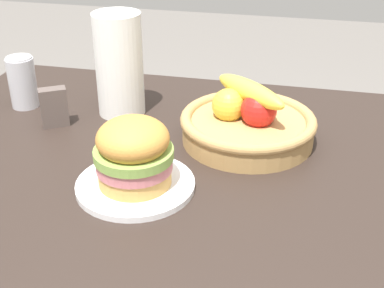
{
  "coord_description": "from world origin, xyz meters",
  "views": [
    {
      "loc": [
        0.14,
        -0.9,
        1.29
      ],
      "look_at": [
        -0.06,
        -0.03,
        0.81
      ],
      "focal_mm": 49.67,
      "sensor_mm": 36.0,
      "label": 1
    }
  ],
  "objects_px": {
    "plate": "(136,185)",
    "paper_towel_roll": "(119,65)",
    "sandwich": "(134,152)",
    "soda_can": "(22,82)",
    "napkin_holder": "(54,107)",
    "fruit_basket": "(248,123)"
  },
  "relations": [
    {
      "from": "soda_can",
      "to": "napkin_holder",
      "type": "height_order",
      "value": "soda_can"
    },
    {
      "from": "soda_can",
      "to": "fruit_basket",
      "type": "bearing_deg",
      "value": -6.23
    },
    {
      "from": "fruit_basket",
      "to": "napkin_holder",
      "type": "height_order",
      "value": "fruit_basket"
    },
    {
      "from": "fruit_basket",
      "to": "paper_towel_roll",
      "type": "xyz_separation_m",
      "value": [
        -0.31,
        0.08,
        0.08
      ]
    },
    {
      "from": "plate",
      "to": "soda_can",
      "type": "relative_size",
      "value": 1.75
    },
    {
      "from": "plate",
      "to": "soda_can",
      "type": "bearing_deg",
      "value": 142.37
    },
    {
      "from": "paper_towel_roll",
      "to": "napkin_holder",
      "type": "distance_m",
      "value": 0.18
    },
    {
      "from": "fruit_basket",
      "to": "paper_towel_roll",
      "type": "bearing_deg",
      "value": 165.86
    },
    {
      "from": "soda_can",
      "to": "fruit_basket",
      "type": "xyz_separation_m",
      "value": [
        0.56,
        -0.06,
        -0.02
      ]
    },
    {
      "from": "sandwich",
      "to": "fruit_basket",
      "type": "relative_size",
      "value": 0.5
    },
    {
      "from": "paper_towel_roll",
      "to": "napkin_holder",
      "type": "bearing_deg",
      "value": -140.86
    },
    {
      "from": "soda_can",
      "to": "napkin_holder",
      "type": "bearing_deg",
      "value": -34.75
    },
    {
      "from": "soda_can",
      "to": "paper_towel_roll",
      "type": "height_order",
      "value": "paper_towel_roll"
    },
    {
      "from": "fruit_basket",
      "to": "sandwich",
      "type": "bearing_deg",
      "value": -127.18
    },
    {
      "from": "paper_towel_roll",
      "to": "napkin_holder",
      "type": "relative_size",
      "value": 2.67
    },
    {
      "from": "plate",
      "to": "paper_towel_roll",
      "type": "bearing_deg",
      "value": 113.53
    },
    {
      "from": "sandwich",
      "to": "soda_can",
      "type": "xyz_separation_m",
      "value": [
        -0.38,
        0.29,
        -0.01
      ]
    },
    {
      "from": "sandwich",
      "to": "paper_towel_roll",
      "type": "relative_size",
      "value": 0.6
    },
    {
      "from": "soda_can",
      "to": "fruit_basket",
      "type": "relative_size",
      "value": 0.43
    },
    {
      "from": "sandwich",
      "to": "paper_towel_roll",
      "type": "distance_m",
      "value": 0.34
    },
    {
      "from": "plate",
      "to": "paper_towel_roll",
      "type": "distance_m",
      "value": 0.36
    },
    {
      "from": "sandwich",
      "to": "napkin_holder",
      "type": "distance_m",
      "value": 0.33
    }
  ]
}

